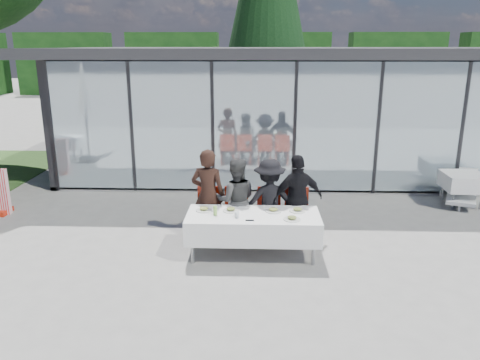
% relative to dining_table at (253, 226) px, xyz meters
% --- Properties ---
extents(ground, '(90.00, 90.00, 0.00)m').
position_rel_dining_table_xyz_m(ground, '(-0.09, -0.49, -0.54)').
color(ground, gray).
rests_on(ground, ground).
extents(pavilion, '(14.80, 8.80, 3.44)m').
position_rel_dining_table_xyz_m(pavilion, '(1.91, 7.67, 1.61)').
color(pavilion, gray).
rests_on(pavilion, ground).
extents(treeline, '(62.50, 2.00, 4.40)m').
position_rel_dining_table_xyz_m(treeline, '(-2.09, 27.51, 1.66)').
color(treeline, black).
rests_on(treeline, ground).
extents(dining_table, '(2.26, 0.96, 0.75)m').
position_rel_dining_table_xyz_m(dining_table, '(0.00, 0.00, 0.00)').
color(dining_table, white).
rests_on(dining_table, ground).
extents(diner_a, '(0.73, 0.73, 1.73)m').
position_rel_dining_table_xyz_m(diner_a, '(-0.83, 0.65, 0.33)').
color(diner_a, '#321D16').
rests_on(diner_a, ground).
extents(diner_chair_a, '(0.44, 0.44, 0.97)m').
position_rel_dining_table_xyz_m(diner_chair_a, '(-0.83, 0.75, -0.00)').
color(diner_chair_a, red).
rests_on(diner_chair_a, ground).
extents(diner_b, '(0.81, 0.81, 1.56)m').
position_rel_dining_table_xyz_m(diner_b, '(-0.32, 0.65, 0.24)').
color(diner_b, '#464646').
rests_on(diner_b, ground).
extents(diner_chair_b, '(0.44, 0.44, 0.97)m').
position_rel_dining_table_xyz_m(diner_chair_b, '(-0.32, 0.75, -0.00)').
color(diner_chair_b, red).
rests_on(diner_chair_b, ground).
extents(diner_c, '(1.14, 1.14, 1.55)m').
position_rel_dining_table_xyz_m(diner_c, '(0.29, 0.65, 0.24)').
color(diner_c, black).
rests_on(diner_c, ground).
extents(diner_chair_c, '(0.44, 0.44, 0.97)m').
position_rel_dining_table_xyz_m(diner_chair_c, '(0.29, 0.75, -0.00)').
color(diner_chair_c, red).
rests_on(diner_chair_c, ground).
extents(diner_d, '(1.21, 1.21, 1.64)m').
position_rel_dining_table_xyz_m(diner_d, '(0.80, 0.65, 0.28)').
color(diner_d, black).
rests_on(diner_d, ground).
extents(diner_chair_d, '(0.44, 0.44, 0.97)m').
position_rel_dining_table_xyz_m(diner_chair_d, '(0.80, 0.75, -0.00)').
color(diner_chair_d, red).
rests_on(diner_chair_d, ground).
extents(plate_a, '(0.28, 0.28, 0.07)m').
position_rel_dining_table_xyz_m(plate_a, '(-0.85, 0.15, 0.24)').
color(plate_a, silver).
rests_on(plate_a, dining_table).
extents(plate_b, '(0.28, 0.28, 0.07)m').
position_rel_dining_table_xyz_m(plate_b, '(-0.39, 0.14, 0.24)').
color(plate_b, silver).
rests_on(plate_b, dining_table).
extents(plate_c, '(0.28, 0.28, 0.07)m').
position_rel_dining_table_xyz_m(plate_c, '(0.35, 0.15, 0.24)').
color(plate_c, silver).
rests_on(plate_c, dining_table).
extents(plate_d, '(0.28, 0.28, 0.07)m').
position_rel_dining_table_xyz_m(plate_d, '(0.76, 0.17, 0.24)').
color(plate_d, silver).
rests_on(plate_d, dining_table).
extents(plate_extra, '(0.28, 0.28, 0.07)m').
position_rel_dining_table_xyz_m(plate_extra, '(0.64, -0.24, 0.24)').
color(plate_extra, silver).
rests_on(plate_extra, dining_table).
extents(juice_bottle, '(0.06, 0.06, 0.16)m').
position_rel_dining_table_xyz_m(juice_bottle, '(-0.64, -0.07, 0.29)').
color(juice_bottle, '#8DC954').
rests_on(juice_bottle, dining_table).
extents(drinking_glasses, '(0.07, 0.07, 0.10)m').
position_rel_dining_table_xyz_m(drinking_glasses, '(-0.27, -0.17, 0.26)').
color(drinking_glasses, silver).
rests_on(drinking_glasses, dining_table).
extents(folded_eyeglasses, '(0.14, 0.03, 0.01)m').
position_rel_dining_table_xyz_m(folded_eyeglasses, '(-0.05, -0.31, 0.22)').
color(folded_eyeglasses, black).
rests_on(folded_eyeglasses, dining_table).
extents(spare_table_right, '(0.86, 0.86, 0.74)m').
position_rel_dining_table_xyz_m(spare_table_right, '(4.71, 2.82, 0.02)').
color(spare_table_right, white).
rests_on(spare_table_right, ground).
extents(spare_chair_b, '(0.56, 0.56, 0.97)m').
position_rel_dining_table_xyz_m(spare_chair_b, '(4.12, 3.72, -0.00)').
color(spare_chair_b, red).
rests_on(spare_chair_b, ground).
extents(lounger, '(1.07, 1.46, 0.72)m').
position_rel_dining_table_xyz_m(lounger, '(4.80, 3.05, -0.28)').
color(lounger, silver).
rests_on(lounger, ground).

